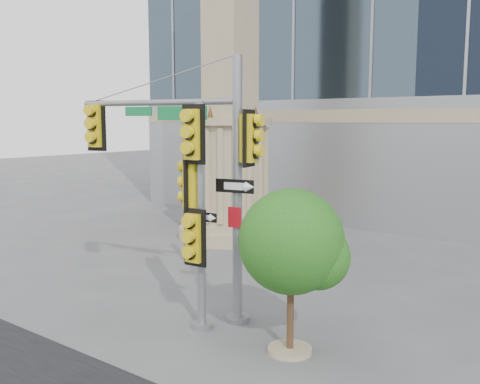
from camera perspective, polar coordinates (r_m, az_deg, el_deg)
The scene contains 5 objects.
ground at distance 12.76m, azimuth -4.71°, elevation -15.43°, with size 120.00×120.00×0.00m, color #545456.
monument at distance 22.51m, azimuth -1.05°, elevation 8.96°, with size 4.40×4.40×16.60m.
main_signal_pole at distance 13.44m, azimuth -4.86°, elevation 3.58°, with size 5.02×1.47×6.54m.
secondary_signal_pole at distance 12.51m, azimuth -4.76°, elevation -0.65°, with size 0.96×0.71×5.44m.
street_tree at distance 11.39m, azimuth 5.72°, elevation -5.77°, with size 2.30×2.25×3.59m.
Camera 1 is at (7.83, -8.75, 4.99)m, focal length 40.00 mm.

